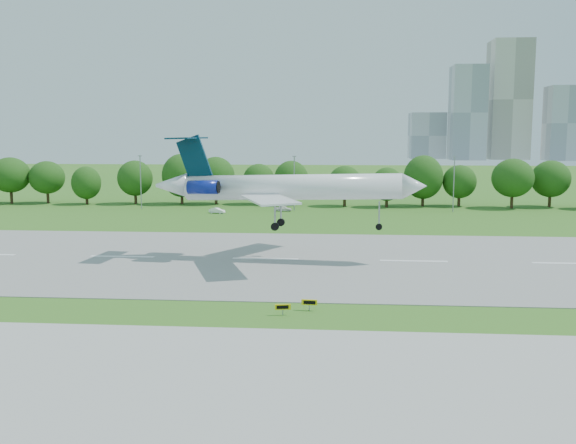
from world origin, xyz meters
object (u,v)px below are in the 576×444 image
(airliner, at_px, (279,186))
(service_vehicle_b, at_px, (284,208))
(service_vehicle_a, at_px, (217,211))
(taxi_sign_left, at_px, (283,307))

(airliner, relative_size, service_vehicle_b, 10.47)
(service_vehicle_a, bearing_deg, airliner, -143.09)
(airliner, bearing_deg, service_vehicle_b, 99.67)
(service_vehicle_b, bearing_deg, taxi_sign_left, -172.31)
(airliner, distance_m, taxi_sign_left, 28.80)
(taxi_sign_left, bearing_deg, service_vehicle_a, 95.88)
(airliner, bearing_deg, taxi_sign_left, -78.41)
(airliner, height_order, service_vehicle_a, airliner)
(taxi_sign_left, height_order, service_vehicle_a, service_vehicle_a)
(service_vehicle_a, bearing_deg, service_vehicle_b, -53.53)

